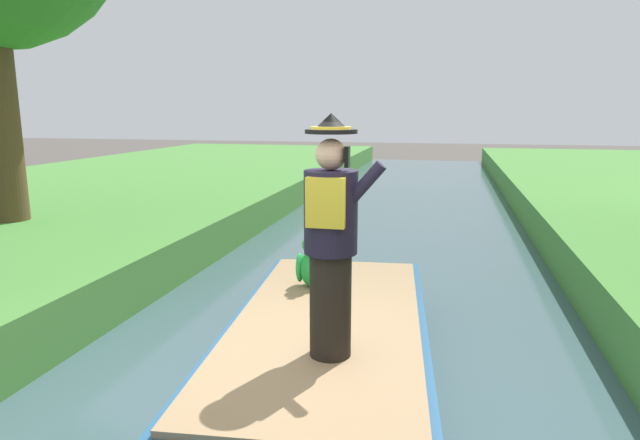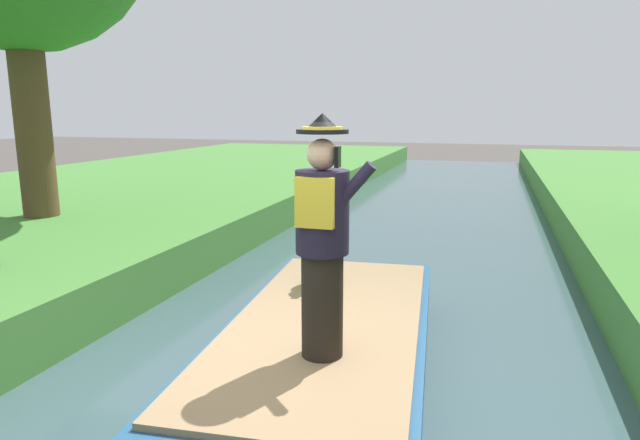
% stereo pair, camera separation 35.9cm
% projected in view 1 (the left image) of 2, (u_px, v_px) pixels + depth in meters
% --- Properties ---
extents(ground_plane, '(80.00, 80.00, 0.00)m').
position_uv_depth(ground_plane, '(307.00, 437.00, 4.42)').
color(ground_plane, '#4C4742').
extents(canal_water, '(5.33, 48.00, 0.10)m').
position_uv_depth(canal_water, '(307.00, 432.00, 4.41)').
color(canal_water, '#3D565B').
rests_on(canal_water, ground).
extents(boat, '(2.18, 4.35, 0.61)m').
position_uv_depth(boat, '(328.00, 349.00, 5.10)').
color(boat, '#23517A').
rests_on(boat, canal_water).
extents(person_pirate, '(0.61, 0.42, 1.85)m').
position_uv_depth(person_pirate, '(331.00, 239.00, 4.10)').
color(person_pirate, black).
rests_on(person_pirate, boat).
extents(parrot_plush, '(0.36, 0.34, 0.57)m').
position_uv_depth(parrot_plush, '(312.00, 265.00, 5.89)').
color(parrot_plush, green).
rests_on(parrot_plush, boat).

